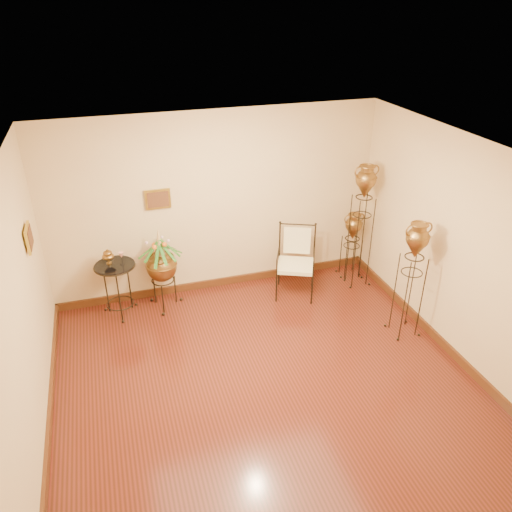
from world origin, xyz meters
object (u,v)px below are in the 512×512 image
object	(u,v)px
amphora_tall	(361,225)
amphora_mid	(411,279)
armchair	(296,263)
planter_urn	(161,263)
side_table	(118,288)

from	to	relation	value
amphora_tall	amphora_mid	distance (m)	1.42
armchair	amphora_mid	bearing A→B (deg)	-27.16
planter_urn	side_table	size ratio (longest dim) A/B	1.26
amphora_tall	planter_urn	size ratio (longest dim) A/B	1.53
amphora_tall	side_table	size ratio (longest dim) A/B	1.93
armchair	side_table	bearing A→B (deg)	-161.85
side_table	armchair	bearing A→B (deg)	-6.04
amphora_tall	armchair	xyz separation A→B (m)	(-1.09, -0.05, -0.46)
amphora_tall	armchair	size ratio (longest dim) A/B	1.80
amphora_tall	planter_urn	bearing A→B (deg)	175.83
amphora_mid	planter_urn	world-z (taller)	amphora_mid
armchair	side_table	size ratio (longest dim) A/B	1.07
side_table	amphora_mid	bearing A→B (deg)	-23.74
armchair	amphora_tall	bearing A→B (deg)	27.06
planter_urn	armchair	xyz separation A→B (m)	(1.99, -0.28, -0.18)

